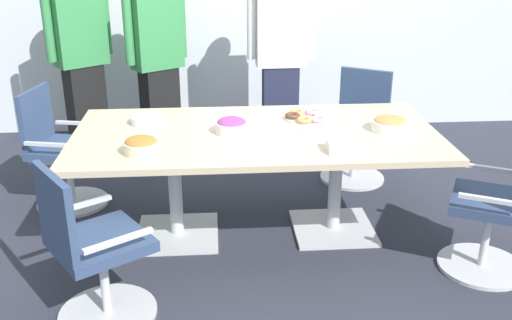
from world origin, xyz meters
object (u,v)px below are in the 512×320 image
office_chair_1 (61,155)px  snack_bowl_pretzels (141,145)px  person_standing_1 (158,60)px  person_standing_0 (81,55)px  office_chair_0 (357,132)px  snack_bowl_candy_mix (232,125)px  plate_stack (147,120)px  snack_bowl_cookies (390,124)px  office_chair_2 (92,254)px  office_chair_3 (500,212)px  napkin_pile (340,146)px  person_standing_2 (281,57)px  donut_platter (308,117)px  conference_table (256,150)px

office_chair_1 → snack_bowl_pretzels: size_ratio=4.18×
person_standing_1 → snack_bowl_pretzels: person_standing_1 is taller
person_standing_0 → snack_bowl_pretzels: bearing=73.7°
office_chair_0 → snack_bowl_candy_mix: 1.48m
snack_bowl_pretzels → office_chair_0: bearing=37.6°
office_chair_1 → plate_stack: 0.87m
person_standing_1 → snack_bowl_candy_mix: person_standing_1 is taller
person_standing_0 → snack_bowl_cookies: size_ratio=7.26×
office_chair_1 → office_chair_2: 1.58m
office_chair_3 → napkin_pile: office_chair_3 is taller
office_chair_2 → napkin_pile: office_chair_2 is taller
person_standing_1 → person_standing_0: bearing=-30.5°
office_chair_3 → person_standing_2: bearing=54.4°
person_standing_1 → plate_stack: size_ratio=7.68×
office_chair_1 → office_chair_2: same height
office_chair_1 → office_chair_3: bearing=80.3°
snack_bowl_cookies → office_chair_0: bearing=88.2°
office_chair_1 → office_chair_2: size_ratio=1.00×
person_standing_0 → office_chair_3: bearing=105.9°
person_standing_2 → snack_bowl_cookies: bearing=107.8°
person_standing_2 → donut_platter: 1.33m
person_standing_1 → person_standing_2: size_ratio=0.98×
office_chair_1 → donut_platter: 1.89m
napkin_pile → office_chair_1: bearing=153.1°
conference_table → office_chair_0: size_ratio=2.64×
snack_bowl_candy_mix → person_standing_1: bearing=110.2°
office_chair_2 → snack_bowl_candy_mix: (0.78, 0.91, 0.39)m
snack_bowl_candy_mix → napkin_pile: size_ratio=1.42×
conference_table → office_chair_2: 1.33m
office_chair_3 → person_standing_0: 3.65m
person_standing_1 → napkin_pile: person_standing_1 is taller
person_standing_1 → snack_bowl_candy_mix: 1.76m
office_chair_0 → person_standing_1: 1.90m
person_standing_2 → snack_bowl_pretzels: 2.16m
office_chair_0 → donut_platter: size_ratio=2.88×
person_standing_2 → snack_bowl_pretzels: person_standing_2 is taller
person_standing_0 → napkin_pile: size_ratio=11.94×
person_standing_0 → office_chair_0: bearing=127.3°
donut_platter → napkin_pile: napkin_pile is taller
person_standing_0 → plate_stack: bearing=80.3°
office_chair_2 → person_standing_0: (-0.50, 2.52, 0.55)m
conference_table → snack_bowl_pretzels: snack_bowl_pretzels is taller
conference_table → office_chair_2: bearing=-135.7°
person_standing_2 → napkin_pile: size_ratio=11.60×
office_chair_1 → office_chair_2: (0.50, -1.49, 0.00)m
office_chair_1 → napkin_pile: (1.92, -0.97, 0.38)m
person_standing_0 → plate_stack: 1.55m
conference_table → donut_platter: bearing=32.1°
office_chair_2 → person_standing_0: bearing=157.6°
person_standing_2 → person_standing_0: bearing=-2.8°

